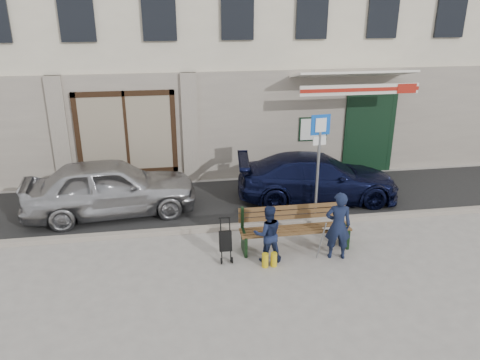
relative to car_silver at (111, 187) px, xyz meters
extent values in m
plane|color=#9E9991|center=(3.53, -2.86, -0.72)|extent=(80.00, 80.00, 0.00)
cube|color=#282828|center=(3.53, 0.24, -0.71)|extent=(60.00, 3.20, 0.01)
cube|color=#9E9384|center=(3.53, -1.36, -0.66)|extent=(60.00, 0.18, 0.12)
cube|color=beige|center=(3.53, 5.64, 4.28)|extent=(20.00, 7.00, 10.00)
cube|color=#9E9384|center=(3.53, 2.10, 0.88)|extent=(20.00, 0.12, 3.20)
cube|color=maroon|center=(0.33, 2.16, 0.83)|extent=(2.50, 0.12, 2.00)
cube|color=black|center=(7.63, 2.02, 0.58)|extent=(1.60, 0.10, 2.60)
cube|color=black|center=(7.63, 2.49, 0.48)|extent=(1.25, 0.90, 2.40)
cube|color=white|center=(5.83, 1.99, 0.73)|extent=(0.80, 0.03, 0.65)
cube|color=white|center=(6.73, 1.76, 2.36)|extent=(3.40, 1.72, 0.42)
cube|color=white|center=(6.73, 0.91, 2.08)|extent=(3.40, 0.05, 0.28)
cube|color=#9F1E13|center=(6.73, 0.88, 2.08)|extent=(3.40, 0.02, 0.10)
imported|color=#ACACB0|center=(0.00, 0.00, 0.00)|extent=(4.35, 2.09, 1.43)
imported|color=black|center=(5.39, 0.08, -0.09)|extent=(4.47, 2.26, 1.25)
cylinder|color=gray|center=(5.02, -0.97, 0.53)|extent=(0.07, 0.07, 2.50)
cube|color=#0D4CBB|center=(5.02, -0.97, 1.64)|extent=(0.48, 0.09, 0.48)
cube|color=white|center=(5.02, -1.00, 1.64)|extent=(0.27, 0.05, 0.33)
cube|color=white|center=(5.02, -0.97, 1.25)|extent=(0.33, 0.07, 0.21)
cube|color=brown|center=(4.08, -2.48, -0.27)|extent=(2.40, 0.50, 0.04)
cube|color=brown|center=(4.08, -2.20, 0.02)|extent=(2.40, 0.10, 0.36)
cube|color=black|center=(2.96, -2.48, -0.49)|extent=(0.06, 0.50, 0.45)
cube|color=black|center=(5.20, -2.48, -0.49)|extent=(0.06, 0.50, 0.45)
cube|color=white|center=(4.83, -2.58, -0.24)|extent=(0.34, 0.25, 0.11)
cylinder|color=gray|center=(4.43, -3.15, -0.22)|extent=(0.07, 0.34, 0.96)
cylinder|color=gold|center=(3.28, -3.13, -0.57)|extent=(0.13, 0.13, 0.30)
cylinder|color=gold|center=(3.46, -3.13, -0.57)|extent=(0.13, 0.13, 0.30)
imported|color=#121A34|center=(4.83, -2.98, 0.02)|extent=(0.59, 0.45, 1.47)
imported|color=#161E3D|center=(3.38, -2.87, -0.10)|extent=(0.60, 0.47, 1.23)
cylinder|color=black|center=(2.42, -2.87, -0.65)|extent=(0.04, 0.13, 0.13)
cylinder|color=black|center=(2.64, -2.87, -0.65)|extent=(0.04, 0.13, 0.13)
cube|color=black|center=(2.53, -2.69, -0.30)|extent=(0.27, 0.25, 0.44)
cylinder|color=black|center=(2.53, -2.57, 0.18)|extent=(0.24, 0.03, 0.02)
camera|label=1|loc=(1.47, -11.18, 4.32)|focal=35.00mm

